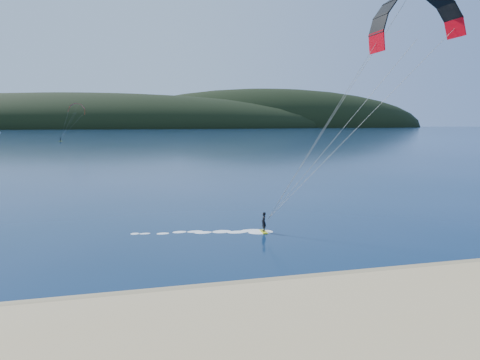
% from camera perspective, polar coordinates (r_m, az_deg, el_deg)
% --- Properties ---
extents(ground, '(1800.00, 1800.00, 0.00)m').
position_cam_1_polar(ground, '(18.95, -1.14, -19.43)').
color(ground, '#081F3B').
rests_on(ground, ground).
extents(wet_sand, '(220.00, 2.50, 0.10)m').
position_cam_1_polar(wet_sand, '(22.95, -3.80, -14.36)').
color(wet_sand, '#88744F').
rests_on(wet_sand, ground).
extents(headland, '(1200.00, 310.00, 140.00)m').
position_cam_1_polar(headland, '(761.80, -14.17, 6.55)').
color(headland, black).
rests_on(headland, ground).
extents(kitesurfer_near, '(23.04, 8.57, 17.13)m').
position_cam_1_polar(kitesurfer_near, '(33.04, 20.60, 15.46)').
color(kitesurfer_near, '#D0D318').
rests_on(kitesurfer_near, ground).
extents(kitesurfer_far, '(12.80, 4.93, 16.34)m').
position_cam_1_polar(kitesurfer_far, '(218.56, -20.42, 8.26)').
color(kitesurfer_far, '#D0D318').
rests_on(kitesurfer_far, ground).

